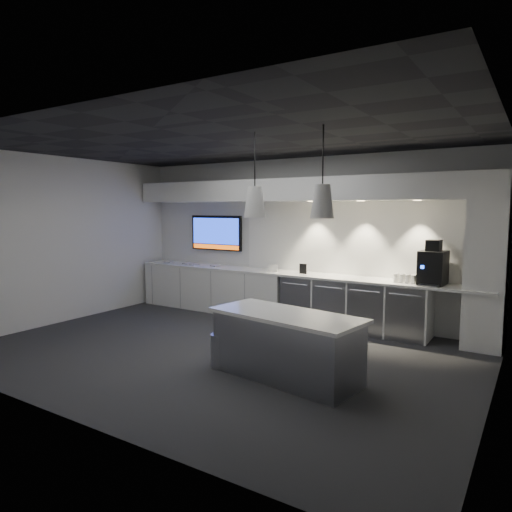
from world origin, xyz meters
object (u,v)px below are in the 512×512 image
Objects in this scene: wall_tv at (216,233)px; coffee_machine at (433,266)px; island at (286,345)px; bin at (222,350)px.

coffee_machine is (4.37, -0.25, -0.38)m from wall_tv.
island is at bearing -110.80° from coffee_machine.
island is at bearing 6.07° from bin.
bin is at bearing -124.07° from coffee_machine.
wall_tv is 3.94m from bin.
coffee_machine reaches higher than bin.
bin is (2.29, -2.91, -1.34)m from wall_tv.
bin is at bearing -165.12° from island.
wall_tv reaches higher than bin.
island is at bearing -41.48° from wall_tv.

